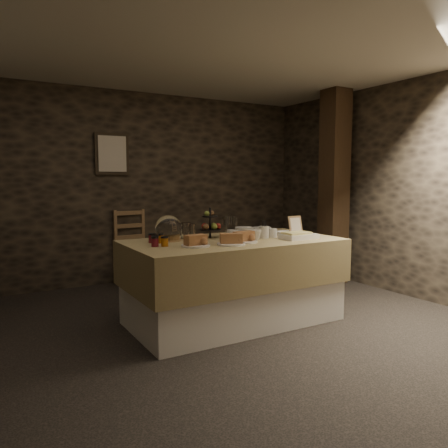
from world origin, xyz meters
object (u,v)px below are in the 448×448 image
chair (134,251)px  fruit_stand (211,226)px  timber_column (334,188)px  buffet_table (233,275)px

chair → fruit_stand: size_ratio=2.52×
timber_column → fruit_stand: (-2.16, -0.48, -0.35)m
buffet_table → fruit_stand: bearing=115.8°
timber_column → fruit_stand: size_ratio=8.43×
timber_column → fruit_stand: bearing=-167.4°
chair → timber_column: size_ratio=0.30×
chair → fruit_stand: (0.21, -1.81, 0.51)m
chair → timber_column: 2.85m
buffet_table → chair: (-0.33, 2.05, -0.03)m
buffet_table → chair: 2.08m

